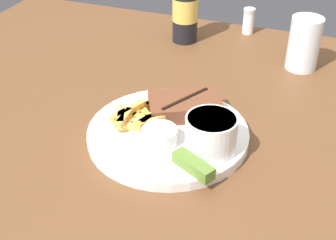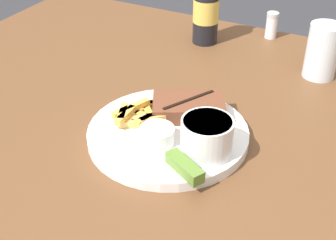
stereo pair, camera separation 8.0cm
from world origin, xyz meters
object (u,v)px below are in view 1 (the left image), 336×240
Objects in this scene: pickle_spear at (193,165)px; fork_utensil at (126,127)px; dinner_plate at (168,134)px; steak_portion at (185,106)px; drinking_glass at (304,44)px; coleslaw_cup at (211,132)px; beer_bottle at (185,8)px; dipping_sauce_cup at (158,135)px; knife_utensil at (165,117)px; salt_shaker at (249,21)px.

fork_utensil is at bearing 154.71° from pickle_spear.
dinner_plate is at bearing 129.85° from pickle_spear.
steak_portion is 1.30× the size of drinking_glass.
beer_bottle reaches higher than coleslaw_cup.
drinking_glass is at bearing 59.06° from steak_portion.
steak_portion is at bearing 113.00° from pickle_spear.
steak_portion is 1.14× the size of fork_utensil.
coleslaw_cup is 0.16m from fork_utensil.
drinking_glass is at bearing 75.98° from pickle_spear.
fork_utensil is at bearing 177.08° from coleslaw_cup.
pickle_spear is 0.45m from drinking_glass.
dipping_sauce_cup is 0.45× the size of fork_utensil.
dipping_sauce_cup reaches higher than pickle_spear.
drinking_glass reaches higher than dinner_plate.
pickle_spear is 0.15m from knife_utensil.
coleslaw_cup reaches higher than dinner_plate.
dipping_sauce_cup is at bearing 147.74° from pickle_spear.
steak_portion is 0.44m from salt_shaker.
steak_portion is (0.01, 0.06, 0.02)m from dinner_plate.
drinking_glass reaches higher than knife_utensil.
dipping_sauce_cup is at bearing -77.07° from beer_bottle.
steak_portion is 0.04m from knife_utensil.
salt_shaker is at bearing 62.56° from fork_utensil.
steak_portion reaches higher than dipping_sauce_cup.
coleslaw_cup is at bearing -127.29° from knife_utensil.
knife_utensil is at bearing -95.97° from salt_shaker.
pickle_spear is 0.65× the size of drinking_glass.
knife_utensil is at bearing 149.81° from coleslaw_cup.
dipping_sauce_cup reaches higher than fork_utensil.
salt_shaker is at bearing 95.53° from coleslaw_cup.
beer_bottle is at bearing 108.67° from steak_portion.
coleslaw_cup reaches higher than steak_portion.
steak_portion is at bearing 129.36° from coleslaw_cup.
fork_utensil is (-0.08, -0.08, -0.01)m from steak_portion.
dipping_sauce_cup is 0.07m from fork_utensil.
knife_utensil is (-0.01, 0.07, -0.01)m from dipping_sauce_cup.
dipping_sauce_cup is at bearing -32.41° from fork_utensil.
fork_utensil is 0.80× the size of knife_utensil.
coleslaw_cup reaches higher than knife_utensil.
dipping_sauce_cup is 0.36× the size of knife_utensil.
dinner_plate is at bearing -158.92° from knife_utensil.
knife_utensil reaches higher than dinner_plate.
dipping_sauce_cup is (-0.09, -0.01, -0.02)m from coleslaw_cup.
coleslaw_cup is 0.12m from knife_utensil.
dinner_plate is 4.32× the size of salt_shaker.
coleslaw_cup reaches higher than dipping_sauce_cup.
pickle_spear is (-0.01, -0.06, -0.02)m from coleslaw_cup.
dinner_plate is 0.12m from pickle_spear.
knife_utensil is (-0.09, 0.12, -0.01)m from pickle_spear.
dinner_plate is 0.07m from fork_utensil.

